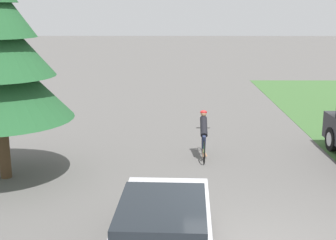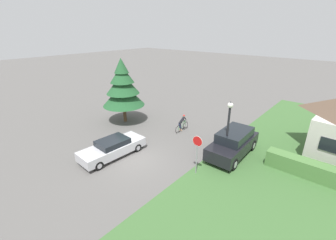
{
  "view_description": "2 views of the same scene",
  "coord_description": "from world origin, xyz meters",
  "px_view_note": "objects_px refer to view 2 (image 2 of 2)",
  "views": [
    {
      "loc": [
        -1.52,
        -8.27,
        4.68
      ],
      "look_at": [
        -1.61,
        3.68,
        1.78
      ],
      "focal_mm": 50.0,
      "sensor_mm": 36.0,
      "label": 1
    },
    {
      "loc": [
        10.52,
        -8.82,
        8.6
      ],
      "look_at": [
        -1.41,
        5.11,
        1.08
      ],
      "focal_mm": 24.0,
      "sensor_mm": 36.0,
      "label": 2
    }
  ],
  "objects_px": {
    "parked_suv_right": "(233,143)",
    "conifer_tall_near": "(123,88)",
    "cyclist": "(182,124)",
    "stop_sign": "(197,148)",
    "street_lamp": "(228,123)",
    "sedan_left_lane": "(113,148)"
  },
  "relations": [
    {
      "from": "parked_suv_right",
      "to": "conifer_tall_near",
      "type": "relative_size",
      "value": 0.8
    },
    {
      "from": "cyclist",
      "to": "conifer_tall_near",
      "type": "distance_m",
      "value": 6.55
    },
    {
      "from": "stop_sign",
      "to": "street_lamp",
      "type": "xyz_separation_m",
      "value": [
        0.64,
        2.66,
        0.99
      ]
    },
    {
      "from": "street_lamp",
      "to": "conifer_tall_near",
      "type": "relative_size",
      "value": 0.7
    },
    {
      "from": "cyclist",
      "to": "street_lamp",
      "type": "xyz_separation_m",
      "value": [
        5.19,
        -1.83,
        2.11
      ]
    },
    {
      "from": "cyclist",
      "to": "street_lamp",
      "type": "relative_size",
      "value": 0.42
    },
    {
      "from": "sedan_left_lane",
      "to": "stop_sign",
      "type": "bearing_deg",
      "value": -67.12
    },
    {
      "from": "cyclist",
      "to": "conifer_tall_near",
      "type": "bearing_deg",
      "value": 109.15
    },
    {
      "from": "stop_sign",
      "to": "parked_suv_right",
      "type": "bearing_deg",
      "value": -103.7
    },
    {
      "from": "parked_suv_right",
      "to": "stop_sign",
      "type": "bearing_deg",
      "value": 167.7
    },
    {
      "from": "parked_suv_right",
      "to": "street_lamp",
      "type": "distance_m",
      "value": 2.13
    },
    {
      "from": "cyclist",
      "to": "conifer_tall_near",
      "type": "relative_size",
      "value": 0.29
    },
    {
      "from": "sedan_left_lane",
      "to": "cyclist",
      "type": "relative_size",
      "value": 2.71
    },
    {
      "from": "cyclist",
      "to": "street_lamp",
      "type": "height_order",
      "value": "street_lamp"
    },
    {
      "from": "cyclist",
      "to": "parked_suv_right",
      "type": "xyz_separation_m",
      "value": [
        5.28,
        -0.85,
        0.22
      ]
    },
    {
      "from": "stop_sign",
      "to": "sedan_left_lane",
      "type": "bearing_deg",
      "value": 17.87
    },
    {
      "from": "sedan_left_lane",
      "to": "street_lamp",
      "type": "relative_size",
      "value": 1.13
    },
    {
      "from": "sedan_left_lane",
      "to": "stop_sign",
      "type": "height_order",
      "value": "stop_sign"
    },
    {
      "from": "street_lamp",
      "to": "cyclist",
      "type": "bearing_deg",
      "value": 160.55
    },
    {
      "from": "conifer_tall_near",
      "to": "sedan_left_lane",
      "type": "bearing_deg",
      "value": -46.92
    },
    {
      "from": "sedan_left_lane",
      "to": "stop_sign",
      "type": "relative_size",
      "value": 1.85
    },
    {
      "from": "parked_suv_right",
      "to": "street_lamp",
      "type": "xyz_separation_m",
      "value": [
        -0.08,
        -0.98,
        1.89
      ]
    }
  ]
}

